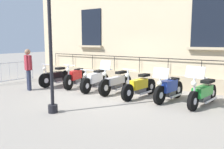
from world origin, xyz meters
name	(u,v)px	position (x,y,z in m)	size (l,w,h in m)	color
ground_plane	(112,94)	(0.00, 0.00, 0.00)	(60.00, 60.00, 0.00)	gray
building_facade	(144,11)	(-2.74, 0.00, 3.51)	(0.82, 13.39, 7.21)	#C6B28E
motorcycle_black	(56,77)	(-0.11, -3.25, 0.41)	(1.93, 0.71, 1.06)	black
motorcycle_red	(76,78)	(-0.33, -2.21, 0.44)	(1.96, 0.69, 1.07)	black
motorcycle_white	(95,80)	(-0.27, -1.04, 0.43)	(2.09, 0.63, 0.96)	black
motorcycle_silver	(116,82)	(-0.32, -0.02, 0.44)	(2.14, 0.56, 1.37)	black
motorcycle_yellow	(139,86)	(-0.16, 1.12, 0.42)	(2.10, 0.65, 1.12)	black
motorcycle_blue	(169,89)	(-0.26, 2.22, 0.45)	(1.88, 0.71, 1.23)	black
motorcycle_green	(203,93)	(-0.28, 3.36, 0.43)	(2.10, 0.77, 1.36)	black
lamppost	(49,7)	(2.93, -0.16, 3.04)	(0.28, 0.98, 5.05)	black
crowd_barrier	(14,72)	(0.54, -5.60, 0.57)	(2.23, 0.15, 1.05)	#B7B7BF
pedestrian_standing	(28,67)	(1.28, -3.42, 1.01)	(0.34, 0.50, 1.76)	#23283D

